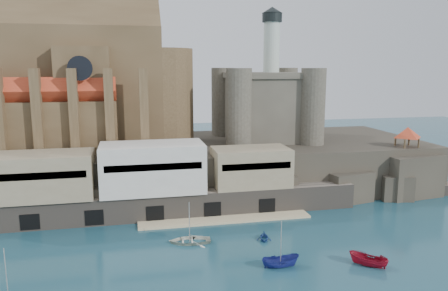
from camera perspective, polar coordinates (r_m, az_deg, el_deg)
name	(u,v)px	position (r m, az deg, el deg)	size (l,w,h in m)	color
ground	(240,267)	(60.31, 2.06, -15.58)	(300.00, 300.00, 0.00)	#18404F
promontory	(195,166)	(95.33, -3.83, -2.70)	(100.00, 36.00, 10.00)	#29251F
quay	(152,183)	(78.39, -9.37, -4.82)	(70.00, 12.00, 13.05)	#695F54
church	(76,87)	(95.14, -18.72, 7.23)	(47.00, 25.93, 30.51)	#4F3C25
castle_keep	(265,103)	(98.52, 5.38, 5.59)	(21.20, 21.20, 29.30)	#484439
rock_outcrop	(405,175)	(98.59, 22.55, -3.59)	(14.50, 10.50, 8.70)	#29251F
pavilion	(408,134)	(97.12, 22.85, 1.43)	(6.40, 6.40, 5.40)	#4F3C25
boat_2	(280,267)	(60.81, 7.38, -15.44)	(1.92, 1.97, 5.11)	navy
boat_5	(368,266)	(63.65, 18.28, -14.68)	(1.94, 1.99, 5.16)	maroon
boat_6	(190,242)	(67.99, -4.51, -12.51)	(4.53, 1.31, 6.34)	silver
boat_7	(264,240)	(69.05, 5.25, -12.16)	(2.76, 1.69, 3.20)	#24488C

